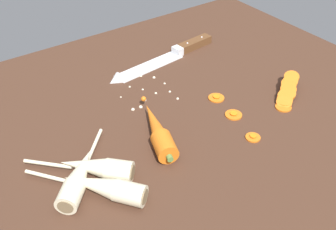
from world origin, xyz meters
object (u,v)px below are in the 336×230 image
Objects in this scene: carrot_slice_stray_near at (234,114)px; carrot_slice_stack at (287,92)px; parsnip_mid_left at (104,187)px; chefs_knife at (162,59)px; parsnip_front at (96,167)px; whole_carrot at (158,131)px; carrot_slice_stray_far at (253,137)px; parsnip_mid_right at (79,177)px; carrot_slice_stray_mid at (216,97)px.

carrot_slice_stack is at bearing -6.51° from carrot_slice_stray_near.
parsnip_mid_left reaches higher than carrot_slice_stack.
chefs_knife is 2.06× the size of parsnip_front.
chefs_knife reaches higher than carrot_slice_stray_near.
whole_carrot reaches higher than carrot_slice_stack.
carrot_slice_stack is at bearing -64.66° from chefs_knife.
chefs_knife is 1.74× the size of parsnip_mid_left.
parsnip_front is 0.84× the size of parsnip_mid_left.
parsnip_mid_left is 32.83cm from carrot_slice_stray_far.
carrot_slice_stray_mid is at bearing 10.11° from parsnip_mid_right.
chefs_knife reaches higher than carrot_slice_stray_mid.
parsnip_front is 4.49× the size of carrot_slice_stray_mid.
carrot_slice_stray_mid is at bearing 80.90° from carrot_slice_stray_near.
parsnip_front is at bearing 6.75° from parsnip_mid_right.
carrot_slice_stray_mid is at bearing 10.47° from parsnip_front.
parsnip_mid_right reaches higher than carrot_slice_stray_mid.
whole_carrot is 19.80cm from carrot_slice_stray_far.
whole_carrot is at bearing -167.67° from carrot_slice_stray_mid.
carrot_slice_stray_far is (-1.98, -8.13, 0.00)cm from carrot_slice_stray_near.
whole_carrot is 1.03× the size of parsnip_mid_left.
parsnip_front is 3.75cm from parsnip_mid_right.
carrot_slice_stray_near is (18.24, -3.04, -1.74)cm from whole_carrot.
chefs_knife is 44.22cm from parsnip_front.
parsnip_mid_left is (-1.14, -5.18, -0.00)cm from parsnip_front.
parsnip_front is 0.97× the size of parsnip_mid_right.
parsnip_front reaches higher than carrot_slice_stray_near.
chefs_knife is at bearing 115.34° from carrot_slice_stack.
carrot_slice_stray_near is (-15.20, 1.74, -1.08)cm from carrot_slice_stack.
parsnip_mid_left is (-35.11, -33.47, 1.33)cm from chefs_knife.
carrot_slice_stray_near is (34.54, 4.29, -1.62)cm from parsnip_mid_left.
whole_carrot is 19.94cm from carrot_slice_stray_mid.
chefs_knife reaches higher than carrot_slice_stray_far.
carrot_slice_stray_mid is at bearing 78.45° from carrot_slice_stray_far.
carrot_slice_stack is at bearing -2.40° from parsnip_mid_right.
carrot_slice_stray_far is (35.14, -8.58, -1.62)cm from parsnip_mid_right.
chefs_knife is 47.41cm from parsnip_mid_right.
carrot_slice_stray_mid is (19.41, 4.24, -1.74)cm from whole_carrot.
carrot_slice_stray_far is at bearing -6.73° from parsnip_mid_left.
whole_carrot is 6.60× the size of carrot_slice_stray_far.
carrot_slice_stack is (52.33, -2.19, -0.54)cm from parsnip_mid_right.
chefs_knife is 34.21cm from carrot_slice_stack.
carrot_slice_stray_near is 1.21× the size of carrot_slice_stray_far.
parsnip_front reaches higher than chefs_knife.
carrot_slice_stray_far is at bearing -159.60° from carrot_slice_stack.
whole_carrot is 5.44× the size of carrot_slice_stray_near.
whole_carrot reaches higher than carrot_slice_stray_near.
whole_carrot reaches higher than carrot_slice_stray_far.
carrot_slice_stray_far is at bearing -101.55° from carrot_slice_stray_mid.
chefs_knife is at bearing 54.27° from whole_carrot.
chefs_knife is 48.52cm from parsnip_mid_left.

